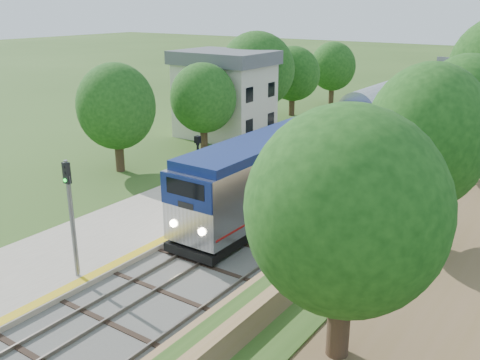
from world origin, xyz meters
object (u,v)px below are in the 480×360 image
Objects in this scene: lamppost_far at (199,178)px; signal_platform at (70,207)px; train at (458,86)px; station_building at (224,94)px; signal_farside at (401,150)px; signal_gantry at (474,71)px.

signal_platform reaches higher than lamppost_far.
train is 19.25× the size of signal_platform.
signal_farside is (20.20, -10.18, -0.02)m from station_building.
train is 46.55m from lamppost_far.
train is 40.01m from signal_farside.
signal_platform is at bearing -87.59° from lamppost_far.
lamppost_far is 0.84× the size of signal_platform.
lamppost_far is at bearing -143.81° from signal_farside.
signal_gantry is at bearing -60.23° from train.
lamppost_far is at bearing -57.99° from station_building.
train is at bearing 85.95° from lamppost_far.
lamppost_far is (-3.29, -46.44, 0.05)m from train.
signal_platform is at bearing -67.22° from station_building.
signal_farside reaches higher than lamppost_far.
station_building is 1.33× the size of signal_farside.
station_building is 0.08× the size of train.
station_building is at bearing -115.53° from train.
signal_gantry is at bearing 96.05° from signal_farside.
lamppost_far is 0.71× the size of signal_farside.
station_building is 1.58× the size of signal_platform.
station_building reaches higher than train.
station_building is 29.94m from signal_gantry.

